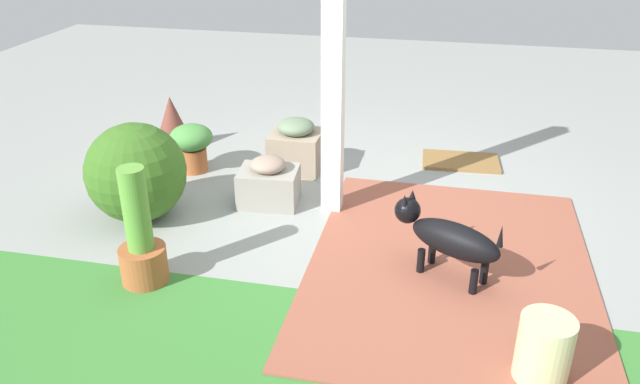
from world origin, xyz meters
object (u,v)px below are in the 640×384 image
stone_planter_nearest (296,147)px  doormat (461,161)px  terracotta_pot_spiky (172,124)px  ceramic_urn (544,350)px  terracotta_pot_broad (192,144)px  terracotta_pot_tall (141,243)px  porch_pillar (333,73)px  round_shrub (136,173)px  stone_planter_near (269,183)px  dog (447,237)px

stone_planter_nearest → doormat: (-1.40, -0.45, -0.20)m
terracotta_pot_spiky → ceramic_urn: size_ratio=1.37×
ceramic_urn → doormat: size_ratio=0.55×
terracotta_pot_broad → terracotta_pot_tall: size_ratio=0.54×
doormat → porch_pillar: bearing=49.5°
round_shrub → terracotta_pot_broad: round_shrub is taller
stone_planter_near → dog: (-1.37, 0.74, 0.12)m
dog → terracotta_pot_broad: bearing=-28.7°
stone_planter_near → doormat: bearing=-142.4°
terracotta_pot_broad → dog: (-2.19, 1.20, 0.04)m
terracotta_pot_broad → terracotta_pot_tall: 1.68m
stone_planter_near → terracotta_pot_tall: 1.28m
stone_planter_nearest → terracotta_pot_tall: size_ratio=0.60×
terracotta_pot_broad → terracotta_pot_spiky: 0.59m
terracotta_pot_broad → dog: 2.49m
dog → doormat: size_ratio=1.05×
stone_planter_nearest → round_shrub: 1.43m
terracotta_pot_spiky → terracotta_pot_tall: bearing=109.5°
round_shrub → terracotta_pot_spiky: size_ratio=1.45×
round_shrub → doormat: (-2.32, -1.54, -0.35)m
porch_pillar → round_shrub: size_ratio=2.91×
round_shrub → dog: 2.26m
porch_pillar → ceramic_urn: 2.27m
terracotta_pot_broad → ceramic_urn: bearing=143.0°
terracotta_pot_tall → dog: bearing=-166.3°
porch_pillar → terracotta_pot_tall: 1.72m
round_shrub → stone_planter_near: bearing=-153.9°
porch_pillar → stone_planter_near: 1.02m
terracotta_pot_spiky → ceramic_urn: bearing=141.2°
dog → ceramic_urn: size_ratio=1.92×
terracotta_pot_spiky → doormat: (-2.64, -0.22, -0.22)m
terracotta_pot_tall → terracotta_pot_spiky: size_ratio=1.54×
terracotta_pot_tall → doormat: 3.00m
stone_planter_nearest → ceramic_urn: stone_planter_nearest is taller
terracotta_pot_spiky → doormat: 2.66m
stone_planter_near → ceramic_urn: stone_planter_near is taller
porch_pillar → ceramic_urn: bearing=131.1°
terracotta_pot_tall → ceramic_urn: 2.36m
round_shrub → doormat: 2.80m
terracotta_pot_broad → doormat: terracotta_pot_broad is taller
round_shrub → ceramic_urn: bearing=157.3°
stone_planter_nearest → terracotta_pot_spiky: terracotta_pot_spiky is taller
stone_planter_near → dog: size_ratio=0.68×
stone_planter_nearest → round_shrub: round_shrub is taller
round_shrub → ceramic_urn: (-2.74, 1.15, -0.18)m
stone_planter_nearest → stone_planter_near: 0.67m
stone_planter_near → terracotta_pot_broad: size_ratio=1.15×
terracotta_pot_tall → dog: size_ratio=1.10×
round_shrub → terracotta_pot_tall: terracotta_pot_tall is taller
ceramic_urn → round_shrub: bearing=-22.7°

